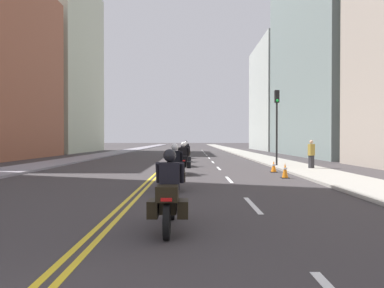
{
  "coord_description": "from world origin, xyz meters",
  "views": [
    {
      "loc": [
        1.81,
        -1.45,
        1.79
      ],
      "look_at": [
        1.72,
        18.69,
        1.53
      ],
      "focal_mm": 32.43,
      "sensor_mm": 36.0,
      "label": 1
    }
  ],
  "objects_px": {
    "motorcycle_3": "(187,156)",
    "pedestrian_0": "(313,155)",
    "motorcycle_5": "(188,151)",
    "motorcycle_1": "(176,171)",
    "traffic_cone_1": "(287,171)",
    "traffic_light_near": "(278,115)",
    "motorcycle_4": "(186,153)",
    "motorcycle_0": "(171,197)",
    "motorcycle_2": "(185,161)",
    "traffic_cone_0": "(275,167)"
  },
  "relations": [
    {
      "from": "motorcycle_3",
      "to": "pedestrian_0",
      "type": "height_order",
      "value": "pedestrian_0"
    },
    {
      "from": "motorcycle_5",
      "to": "pedestrian_0",
      "type": "bearing_deg",
      "value": -62.79
    },
    {
      "from": "motorcycle_1",
      "to": "pedestrian_0",
      "type": "bearing_deg",
      "value": 44.84
    },
    {
      "from": "traffic_cone_1",
      "to": "traffic_light_near",
      "type": "relative_size",
      "value": 0.14
    },
    {
      "from": "motorcycle_1",
      "to": "motorcycle_3",
      "type": "height_order",
      "value": "motorcycle_3"
    },
    {
      "from": "motorcycle_4",
      "to": "motorcycle_3",
      "type": "bearing_deg",
      "value": -91.0
    },
    {
      "from": "motorcycle_5",
      "to": "traffic_cone_1",
      "type": "distance_m",
      "value": 17.94
    },
    {
      "from": "motorcycle_5",
      "to": "motorcycle_0",
      "type": "bearing_deg",
      "value": -92.8
    },
    {
      "from": "traffic_cone_1",
      "to": "traffic_light_near",
      "type": "height_order",
      "value": "traffic_light_near"
    },
    {
      "from": "motorcycle_4",
      "to": "motorcycle_5",
      "type": "xyz_separation_m",
      "value": [
        0.04,
        5.41,
        0.0
      ]
    },
    {
      "from": "motorcycle_0",
      "to": "motorcycle_2",
      "type": "relative_size",
      "value": 1.0
    },
    {
      "from": "motorcycle_4",
      "to": "traffic_light_near",
      "type": "xyz_separation_m",
      "value": [
        6.12,
        -5.37,
        2.74
      ]
    },
    {
      "from": "traffic_light_near",
      "to": "motorcycle_1",
      "type": "bearing_deg",
      "value": -121.02
    },
    {
      "from": "traffic_cone_0",
      "to": "traffic_cone_1",
      "type": "xyz_separation_m",
      "value": [
        -0.16,
        -2.88,
        0.04
      ]
    },
    {
      "from": "motorcycle_0",
      "to": "traffic_cone_0",
      "type": "distance_m",
      "value": 13.05
    },
    {
      "from": "traffic_cone_0",
      "to": "traffic_light_near",
      "type": "relative_size",
      "value": 0.13
    },
    {
      "from": "motorcycle_5",
      "to": "traffic_cone_1",
      "type": "relative_size",
      "value": 3.05
    },
    {
      "from": "traffic_cone_1",
      "to": "motorcycle_5",
      "type": "bearing_deg",
      "value": 105.8
    },
    {
      "from": "motorcycle_4",
      "to": "traffic_light_near",
      "type": "height_order",
      "value": "traffic_light_near"
    },
    {
      "from": "traffic_cone_0",
      "to": "motorcycle_4",
      "type": "bearing_deg",
      "value": 119.48
    },
    {
      "from": "motorcycle_0",
      "to": "traffic_cone_1",
      "type": "relative_size",
      "value": 3.08
    },
    {
      "from": "traffic_cone_1",
      "to": "traffic_cone_0",
      "type": "bearing_deg",
      "value": 86.92
    },
    {
      "from": "motorcycle_4",
      "to": "traffic_cone_1",
      "type": "distance_m",
      "value": 12.84
    },
    {
      "from": "motorcycle_2",
      "to": "traffic_light_near",
      "type": "height_order",
      "value": "traffic_light_near"
    },
    {
      "from": "motorcycle_5",
      "to": "pedestrian_0",
      "type": "height_order",
      "value": "pedestrian_0"
    },
    {
      "from": "traffic_cone_1",
      "to": "traffic_light_near",
      "type": "bearing_deg",
      "value": 79.54
    },
    {
      "from": "motorcycle_2",
      "to": "motorcycle_3",
      "type": "xyz_separation_m",
      "value": [
        0.01,
        5.19,
        0.01
      ]
    },
    {
      "from": "motorcycle_4",
      "to": "traffic_cone_1",
      "type": "xyz_separation_m",
      "value": [
        4.92,
        -11.86,
        -0.32
      ]
    },
    {
      "from": "motorcycle_4",
      "to": "pedestrian_0",
      "type": "xyz_separation_m",
      "value": [
        7.61,
        -7.58,
        0.23
      ]
    },
    {
      "from": "motorcycle_5",
      "to": "traffic_light_near",
      "type": "xyz_separation_m",
      "value": [
        6.08,
        -10.77,
        2.74
      ]
    },
    {
      "from": "traffic_light_near",
      "to": "pedestrian_0",
      "type": "bearing_deg",
      "value": -55.94
    },
    {
      "from": "motorcycle_1",
      "to": "motorcycle_5",
      "type": "height_order",
      "value": "motorcycle_5"
    },
    {
      "from": "motorcycle_1",
      "to": "traffic_cone_0",
      "type": "bearing_deg",
      "value": 50.84
    },
    {
      "from": "motorcycle_1",
      "to": "motorcycle_2",
      "type": "distance_m",
      "value": 5.42
    },
    {
      "from": "motorcycle_2",
      "to": "traffic_light_near",
      "type": "xyz_separation_m",
      "value": [
        5.96,
        4.79,
        2.75
      ]
    },
    {
      "from": "motorcycle_3",
      "to": "traffic_cone_0",
      "type": "distance_m",
      "value": 6.35
    },
    {
      "from": "traffic_light_near",
      "to": "pedestrian_0",
      "type": "height_order",
      "value": "traffic_light_near"
    },
    {
      "from": "traffic_light_near",
      "to": "pedestrian_0",
      "type": "relative_size",
      "value": 2.83
    },
    {
      "from": "motorcycle_0",
      "to": "motorcycle_2",
      "type": "xyz_separation_m",
      "value": [
        0.01,
        10.9,
        0.01
      ]
    },
    {
      "from": "motorcycle_1",
      "to": "motorcycle_5",
      "type": "bearing_deg",
      "value": 88.36
    },
    {
      "from": "motorcycle_0",
      "to": "motorcycle_1",
      "type": "height_order",
      "value": "motorcycle_1"
    },
    {
      "from": "pedestrian_0",
      "to": "motorcycle_2",
      "type": "bearing_deg",
      "value": 171.27
    },
    {
      "from": "motorcycle_3",
      "to": "motorcycle_4",
      "type": "bearing_deg",
      "value": 94.13
    },
    {
      "from": "motorcycle_1",
      "to": "traffic_cone_0",
      "type": "height_order",
      "value": "motorcycle_1"
    },
    {
      "from": "traffic_light_near",
      "to": "motorcycle_0",
      "type": "bearing_deg",
      "value": -110.82
    },
    {
      "from": "motorcycle_3",
      "to": "motorcycle_4",
      "type": "xyz_separation_m",
      "value": [
        -0.17,
        4.96,
        -0.0
      ]
    },
    {
      "from": "motorcycle_5",
      "to": "traffic_cone_0",
      "type": "relative_size",
      "value": 3.44
    },
    {
      "from": "motorcycle_2",
      "to": "motorcycle_0",
      "type": "bearing_deg",
      "value": -90.51
    },
    {
      "from": "traffic_cone_1",
      "to": "pedestrian_0",
      "type": "height_order",
      "value": "pedestrian_0"
    },
    {
      "from": "motorcycle_2",
      "to": "motorcycle_1",
      "type": "bearing_deg",
      "value": -92.34
    }
  ]
}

